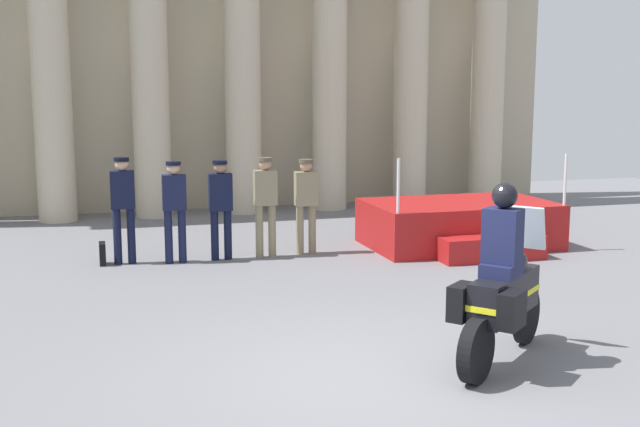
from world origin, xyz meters
name	(u,v)px	position (x,y,z in m)	size (l,w,h in m)	color
ground_plane	(368,374)	(0.00, 0.00, 0.00)	(28.00, 28.00, 0.00)	slate
colonnade_backdrop	(238,31)	(0.76, 11.01, 4.11)	(15.89, 1.65, 7.98)	#B6AB91
reviewing_stand	(461,225)	(3.75, 5.55, 0.39)	(3.27, 2.50, 1.71)	#A51919
officer_in_row_0	(123,201)	(-2.12, 5.81, 1.03)	(0.39, 0.24, 1.74)	black
officer_in_row_1	(174,203)	(-1.32, 5.65, 0.99)	(0.39, 0.24, 1.67)	#141938
officer_in_row_2	(221,202)	(-0.56, 5.68, 0.98)	(0.39, 0.24, 1.66)	black
officer_in_row_3	(265,199)	(0.20, 5.69, 1.00)	(0.39, 0.24, 1.69)	#847A5B
officer_in_row_4	(306,198)	(0.93, 5.76, 0.97)	(0.39, 0.24, 1.64)	#847A5B
motorcycle_with_rider	(502,289)	(1.42, -0.09, 0.79)	(1.67, 1.44, 1.90)	black
briefcase_on_ground	(103,254)	(-2.47, 5.85, 0.18)	(0.10, 0.32, 0.36)	black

